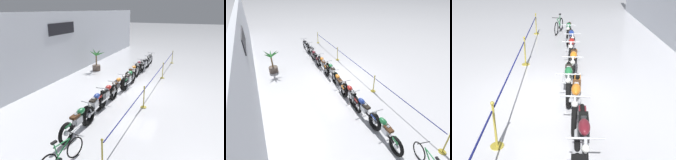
% 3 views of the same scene
% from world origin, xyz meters
% --- Properties ---
extents(ground_plane, '(120.00, 120.00, 0.00)m').
position_xyz_m(ground_plane, '(0.00, 0.00, 0.00)').
color(ground_plane, silver).
extents(back_wall, '(28.00, 0.29, 4.20)m').
position_xyz_m(back_wall, '(0.00, 5.12, 2.10)').
color(back_wall, silver).
rests_on(back_wall, ground).
extents(motorcycle_green_0, '(2.22, 0.62, 0.96)m').
position_xyz_m(motorcycle_green_0, '(-5.42, 0.59, 0.47)').
color(motorcycle_green_0, black).
rests_on(motorcycle_green_0, ground).
extents(motorcycle_blue_1, '(2.50, 0.62, 0.98)m').
position_xyz_m(motorcycle_blue_1, '(-3.94, 0.66, 0.48)').
color(motorcycle_blue_1, black).
rests_on(motorcycle_blue_1, ground).
extents(motorcycle_red_2, '(2.27, 0.62, 0.97)m').
position_xyz_m(motorcycle_red_2, '(-2.76, 0.66, 0.48)').
color(motorcycle_red_2, black).
rests_on(motorcycle_red_2, ground).
extents(motorcycle_orange_3, '(2.24, 0.62, 0.92)m').
position_xyz_m(motorcycle_orange_3, '(-1.34, 0.68, 0.46)').
color(motorcycle_orange_3, black).
rests_on(motorcycle_orange_3, ground).
extents(motorcycle_green_4, '(2.14, 0.62, 0.94)m').
position_xyz_m(motorcycle_green_4, '(0.11, 0.48, 0.46)').
color(motorcycle_green_4, black).
rests_on(motorcycle_green_4, ground).
extents(motorcycle_orange_5, '(2.42, 0.62, 0.97)m').
position_xyz_m(motorcycle_orange_5, '(1.29, 0.64, 0.49)').
color(motorcycle_orange_5, black).
rests_on(motorcycle_orange_5, ground).
extents(motorcycle_maroon_6, '(2.18, 0.62, 0.93)m').
position_xyz_m(motorcycle_maroon_6, '(2.78, 0.72, 0.47)').
color(motorcycle_maroon_6, black).
rests_on(motorcycle_maroon_6, ground).
extents(motorcycle_silver_7, '(2.29, 0.62, 0.95)m').
position_xyz_m(motorcycle_silver_7, '(4.12, 0.54, 0.48)').
color(motorcycle_silver_7, black).
rests_on(motorcycle_silver_7, ground).
extents(motorcycle_black_8, '(2.14, 0.62, 0.92)m').
position_xyz_m(motorcycle_black_8, '(5.50, 0.59, 0.46)').
color(motorcycle_black_8, black).
rests_on(motorcycle_black_8, ground).
extents(potted_palm_left_of_row, '(1.09, 1.11, 1.67)m').
position_xyz_m(potted_palm_left_of_row, '(2.56, 3.81, 0.66)').
color(potted_palm_left_of_row, brown).
rests_on(potted_palm_left_of_row, ground).
extents(stanchion_far_left, '(13.96, 0.28, 1.05)m').
position_xyz_m(stanchion_far_left, '(-1.46, -1.04, 0.77)').
color(stanchion_far_left, gold).
rests_on(stanchion_far_left, ground).
extents(stanchion_mid_left, '(0.28, 0.28, 1.05)m').
position_xyz_m(stanchion_mid_left, '(-2.37, -1.04, 0.36)').
color(stanchion_mid_left, gold).
rests_on(stanchion_mid_left, ground).
extents(stanchion_mid_right, '(0.28, 0.28, 1.05)m').
position_xyz_m(stanchion_mid_right, '(2.49, -1.04, 0.36)').
color(stanchion_mid_right, gold).
rests_on(stanchion_mid_right, ground).
extents(stanchion_far_right, '(0.28, 0.28, 1.05)m').
position_xyz_m(stanchion_far_right, '(7.02, -1.04, 0.36)').
color(stanchion_far_right, gold).
rests_on(stanchion_far_right, ground).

